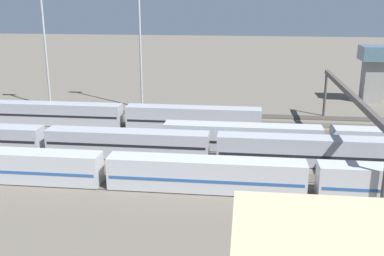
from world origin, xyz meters
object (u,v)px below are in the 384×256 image
(signal_gantry, at_px, (349,98))
(control_tower, at_px, (373,69))
(train_on_track_4, at_px, (326,140))
(light_mast_0, at_px, (139,10))
(light_mast_2, at_px, (44,31))
(train_on_track_5, at_px, (198,146))
(train_on_track_2, at_px, (124,116))
(train_on_track_7, at_px, (206,174))

(signal_gantry, distance_m, control_tower, 35.23)
(train_on_track_4, bearing_deg, control_tower, -113.06)
(light_mast_0, bearing_deg, light_mast_2, 3.64)
(signal_gantry, bearing_deg, light_mast_2, -20.26)
(train_on_track_5, relative_size, signal_gantry, 3.48)
(train_on_track_5, relative_size, train_on_track_2, 2.94)
(train_on_track_2, height_order, control_tower, control_tower)
(light_mast_2, distance_m, control_tower, 68.63)
(train_on_track_4, xyz_separation_m, signal_gantry, (-3.21, -2.50, 5.73))
(light_mast_2, bearing_deg, signal_gantry, 159.74)
(train_on_track_2, bearing_deg, train_on_track_5, 133.95)
(train_on_track_4, xyz_separation_m, control_tower, (-15.17, -35.64, 5.04))
(train_on_track_5, distance_m, signal_gantry, 23.34)
(light_mast_0, bearing_deg, train_on_track_7, 112.97)
(light_mast_0, height_order, signal_gantry, light_mast_0)
(signal_gantry, xyz_separation_m, control_tower, (-11.96, -33.14, -0.69))
(signal_gantry, bearing_deg, train_on_track_7, 42.13)
(train_on_track_7, relative_size, light_mast_0, 3.85)
(light_mast_2, height_order, control_tower, light_mast_2)
(control_tower, bearing_deg, light_mast_2, 10.87)
(train_on_track_5, distance_m, light_mast_2, 45.55)
(train_on_track_5, bearing_deg, light_mast_0, -63.42)
(train_on_track_2, bearing_deg, signal_gantry, 168.18)
(train_on_track_7, distance_m, light_mast_2, 53.59)
(train_on_track_4, height_order, train_on_track_7, same)
(train_on_track_2, xyz_separation_m, control_tower, (-47.79, -25.64, 5.05))
(train_on_track_5, height_order, train_on_track_7, train_on_track_5)
(train_on_track_5, height_order, control_tower, control_tower)
(light_mast_0, xyz_separation_m, signal_gantry, (-35.87, 21.50, -11.74))
(train_on_track_4, distance_m, train_on_track_2, 34.11)
(light_mast_2, bearing_deg, train_on_track_4, 156.23)
(train_on_track_2, distance_m, signal_gantry, 37.05)
(light_mast_0, xyz_separation_m, light_mast_2, (19.08, 1.22, -4.18))
(light_mast_2, xyz_separation_m, signal_gantry, (-54.95, 20.28, -7.56))
(train_on_track_2, relative_size, control_tower, 3.95)
(light_mast_0, bearing_deg, train_on_track_2, 90.20)
(train_on_track_7, xyz_separation_m, light_mast_2, (35.61, -37.78, 13.29))
(train_on_track_4, relative_size, light_mast_2, 2.01)
(train_on_track_5, bearing_deg, control_tower, -129.36)
(train_on_track_5, distance_m, train_on_track_4, 18.83)
(train_on_track_5, bearing_deg, train_on_track_7, 101.44)
(light_mast_0, height_order, control_tower, light_mast_0)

